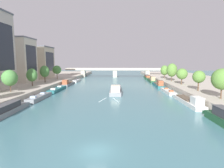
# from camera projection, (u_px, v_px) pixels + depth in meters

# --- Properties ---
(ground_plane) EXTENTS (400.00, 400.00, 0.00)m
(ground_plane) POSITION_uv_depth(u_px,v_px,m) (96.00, 151.00, 21.10)
(ground_plane) COLOR teal
(quay_left) EXTENTS (36.00, 170.00, 2.09)m
(quay_left) POSITION_uv_depth(u_px,v_px,m) (21.00, 84.00, 77.04)
(quay_left) COLOR #B7AD9E
(quay_left) RESTS_ON ground
(quay_right) EXTENTS (36.00, 170.00, 2.09)m
(quay_right) POSITION_uv_depth(u_px,v_px,m) (208.00, 85.00, 73.94)
(quay_right) COLOR #B7AD9E
(quay_right) RESTS_ON ground
(barge_midriver) EXTENTS (3.82, 19.51, 3.16)m
(barge_midriver) POSITION_uv_depth(u_px,v_px,m) (116.00, 89.00, 62.08)
(barge_midriver) COLOR gray
(barge_midriver) RESTS_ON ground
(wake_behind_barge) EXTENTS (5.60, 5.88, 0.03)m
(wake_behind_barge) POSITION_uv_depth(u_px,v_px,m) (109.00, 100.00, 49.53)
(wake_behind_barge) COLOR silver
(wake_behind_barge) RESTS_ON ground
(moored_boat_left_second) EXTENTS (2.86, 14.16, 2.28)m
(moored_boat_left_second) POSITION_uv_depth(u_px,v_px,m) (7.00, 110.00, 35.96)
(moored_boat_left_second) COLOR gray
(moored_boat_left_second) RESTS_ON ground
(moored_boat_left_far) EXTENTS (2.74, 12.91, 2.25)m
(moored_boat_left_far) POSITION_uv_depth(u_px,v_px,m) (39.00, 97.00, 50.40)
(moored_boat_left_far) COLOR gray
(moored_boat_left_far) RESTS_ON ground
(moored_boat_left_near) EXTENTS (2.94, 14.45, 2.18)m
(moored_boat_left_near) POSITION_uv_depth(u_px,v_px,m) (57.00, 89.00, 65.08)
(moored_boat_left_near) COLOR #23666B
(moored_boat_left_near) RESTS_ON ground
(moored_boat_left_end) EXTENTS (2.92, 14.00, 2.91)m
(moored_boat_left_end) POSITION_uv_depth(u_px,v_px,m) (68.00, 83.00, 80.00)
(moored_boat_left_end) COLOR gray
(moored_boat_left_end) RESTS_ON ground
(moored_boat_left_lone) EXTENTS (2.46, 11.37, 2.19)m
(moored_boat_left_lone) POSITION_uv_depth(u_px,v_px,m) (77.00, 81.00, 94.75)
(moored_boat_left_lone) COLOR silver
(moored_boat_left_lone) RESTS_ON ground
(moored_boat_right_far) EXTENTS (2.92, 16.38, 2.78)m
(moored_boat_right_far) POSITION_uv_depth(u_px,v_px,m) (189.00, 101.00, 44.51)
(moored_boat_right_far) COLOR silver
(moored_boat_right_far) RESTS_ON ground
(moored_boat_right_second) EXTENTS (2.46, 12.89, 2.11)m
(moored_boat_right_second) POSITION_uv_depth(u_px,v_px,m) (168.00, 91.00, 60.68)
(moored_boat_right_second) COLOR silver
(moored_boat_right_second) RESTS_ON ground
(moored_boat_right_near) EXTENTS (3.23, 15.74, 3.00)m
(moored_boat_right_near) POSITION_uv_depth(u_px,v_px,m) (158.00, 85.00, 76.05)
(moored_boat_right_near) COLOR #23666B
(moored_boat_right_near) RESTS_ON ground
(moored_boat_right_gap_after) EXTENTS (3.06, 15.85, 3.15)m
(moored_boat_right_gap_after) POSITION_uv_depth(u_px,v_px,m) (151.00, 80.00, 93.86)
(moored_boat_right_gap_after) COLOR #235633
(moored_boat_right_gap_after) RESTS_ON ground
(moored_boat_right_lone) EXTENTS (2.99, 15.35, 2.55)m
(moored_boat_right_lone) POSITION_uv_depth(u_px,v_px,m) (147.00, 77.00, 110.64)
(moored_boat_right_lone) COLOR #235633
(moored_boat_right_lone) RESTS_ON ground
(tree_left_far) EXTENTS (4.19, 4.19, 6.32)m
(tree_left_far) POSITION_uv_depth(u_px,v_px,m) (10.00, 78.00, 49.69)
(tree_left_far) COLOR brown
(tree_left_far) RESTS_ON quay_left
(tree_left_nearest) EXTENTS (3.65, 3.65, 6.22)m
(tree_left_nearest) POSITION_uv_depth(u_px,v_px,m) (32.00, 75.00, 62.24)
(tree_left_nearest) COLOR brown
(tree_left_nearest) RESTS_ON quay_left
(tree_left_past_mid) EXTENTS (3.78, 3.78, 7.02)m
(tree_left_past_mid) POSITION_uv_depth(u_px,v_px,m) (45.00, 71.00, 73.22)
(tree_left_past_mid) COLOR brown
(tree_left_past_mid) RESTS_ON quay_left
(tree_left_midway) EXTENTS (4.17, 4.17, 6.74)m
(tree_left_midway) POSITION_uv_depth(u_px,v_px,m) (57.00, 70.00, 86.24)
(tree_left_midway) COLOR brown
(tree_left_midway) RESTS_ON quay_left
(tree_right_midway) EXTENTS (4.66, 4.66, 7.07)m
(tree_right_midway) POSITION_uv_depth(u_px,v_px,m) (222.00, 79.00, 40.47)
(tree_right_midway) COLOR brown
(tree_right_midway) RESTS_ON quay_right
(tree_right_end_of_row) EXTENTS (3.54, 3.54, 6.00)m
(tree_right_end_of_row) POSITION_uv_depth(u_px,v_px,m) (199.00, 77.00, 51.67)
(tree_right_end_of_row) COLOR brown
(tree_right_end_of_row) RESTS_ON quay_right
(tree_right_by_lamp) EXTENTS (4.10, 4.10, 6.09)m
(tree_right_by_lamp) POSITION_uv_depth(u_px,v_px,m) (182.00, 74.00, 66.35)
(tree_right_by_lamp) COLOR brown
(tree_right_by_lamp) RESTS_ON quay_right
(tree_right_past_mid) EXTENTS (4.54, 4.54, 7.85)m
(tree_right_past_mid) POSITION_uv_depth(u_px,v_px,m) (172.00, 70.00, 77.88)
(tree_right_past_mid) COLOR brown
(tree_right_past_mid) RESTS_ON quay_right
(tree_right_far) EXTENTS (4.05, 4.05, 6.74)m
(tree_right_far) POSITION_uv_depth(u_px,v_px,m) (165.00, 70.00, 90.57)
(tree_right_far) COLOR brown
(tree_right_far) RESTS_ON quay_right
(building_left_corner) EXTENTS (10.48, 10.87, 18.48)m
(building_left_corner) POSITION_uv_depth(u_px,v_px,m) (20.00, 60.00, 73.69)
(building_left_corner) COLOR beige
(building_left_corner) RESTS_ON quay_left
(building_left_middle) EXTENTS (12.43, 13.22, 16.28)m
(building_left_middle) POSITION_uv_depth(u_px,v_px,m) (39.00, 63.00, 91.00)
(building_left_middle) COLOR beige
(building_left_middle) RESTS_ON quay_left
(bridge_far) EXTENTS (68.35, 4.40, 6.31)m
(bridge_far) POSITION_uv_depth(u_px,v_px,m) (115.00, 71.00, 122.08)
(bridge_far) COLOR #ADA899
(bridge_far) RESTS_ON ground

